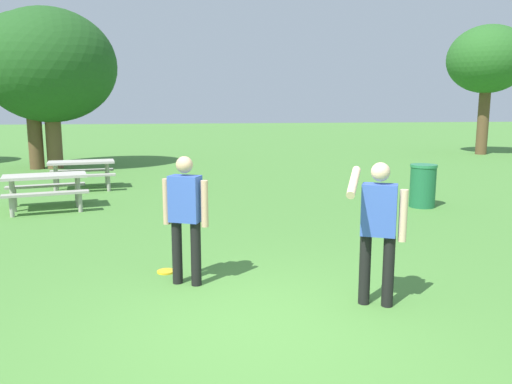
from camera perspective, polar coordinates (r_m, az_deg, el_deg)
ground_plane at (r=5.41m, az=0.89°, el=-14.93°), size 120.00×120.00×0.00m
person_thrower at (r=6.40m, az=-7.92°, el=-2.23°), size 0.56×0.37×1.64m
person_catcher at (r=5.82m, az=13.58°, el=-3.42°), size 0.80×0.59×1.64m
frisbee at (r=7.13m, az=-10.07°, el=-8.78°), size 0.24×0.24×0.03m
picnic_table_near at (r=11.98m, az=-22.57°, el=0.83°), size 1.98×1.77×0.77m
picnic_table_far at (r=14.56m, az=-18.99°, el=2.50°), size 1.90×1.67×0.77m
trash_can_beside_table at (r=11.94m, az=18.22°, el=0.68°), size 0.59×0.59×0.96m
tree_far_right at (r=19.84m, az=-24.10°, el=13.73°), size 3.48×3.48×5.46m
tree_slender_mid at (r=19.76m, az=-22.22°, el=12.95°), size 4.66×4.66×5.62m
tree_back_left at (r=25.99m, az=24.56°, el=13.29°), size 3.57×3.57×5.84m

